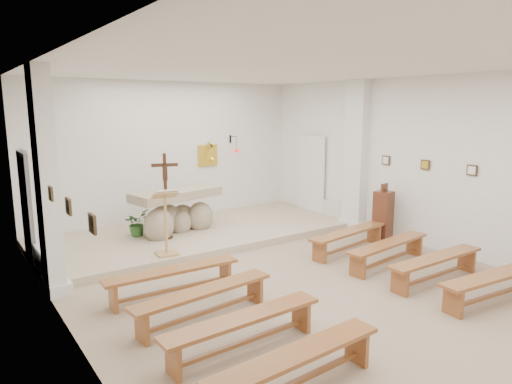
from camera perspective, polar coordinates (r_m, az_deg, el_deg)
ground at (r=7.69m, az=5.59°, el=-11.46°), size 7.00×10.00×0.00m
wall_left at (r=5.64m, az=-22.17°, el=-1.76°), size 0.02×10.00×3.50m
wall_right at (r=9.85m, az=21.44°, el=3.25°), size 0.02×10.00×3.50m
wall_back at (r=11.44m, az=-10.75°, el=4.71°), size 7.00×0.02×3.50m
ceiling at (r=7.16m, az=6.10°, el=15.41°), size 7.00×10.00×0.02m
sanctuary_platform at (r=10.43m, az=-7.04°, el=-5.12°), size 6.98×3.00×0.15m
pilaster_left at (r=7.59m, az=-24.72°, el=1.05°), size 0.26×0.55×3.50m
pilaster_right at (r=10.98m, az=12.38°, el=4.41°), size 0.26×0.55×3.50m
gold_wall_relief at (r=11.89m, az=-6.05°, el=4.56°), size 0.55×0.04×0.55m
sanctuary_lamp at (r=12.02m, az=-2.55°, el=5.44°), size 0.11×0.36×0.44m
station_frame_left_front at (r=4.89m, az=-19.78°, el=-3.75°), size 0.03×0.20×0.20m
station_frame_left_mid at (r=5.84m, az=-22.40°, el=-1.67°), size 0.03×0.20×0.20m
station_frame_left_rear at (r=6.80m, az=-24.28°, el=-0.17°), size 0.03×0.20×0.20m
station_frame_right_front at (r=9.42m, az=25.39°, el=2.48°), size 0.03×0.20×0.20m
station_frame_right_mid at (r=9.95m, az=20.41°, el=3.21°), size 0.03×0.20×0.20m
station_frame_right_rear at (r=10.54m, az=15.94°, el=3.84°), size 0.03×0.20×0.20m
radiator_left at (r=8.59m, az=-25.22°, el=-8.15°), size 0.10×0.85×0.52m
radiator_right at (r=11.74m, az=9.79°, el=-2.44°), size 0.10×0.85×0.52m
altar at (r=10.23m, az=-9.95°, el=-2.76°), size 2.13×1.17×1.04m
lectern at (r=8.64m, az=-11.19°, el=-3.74°), size 0.50×0.44×1.26m
crucifix_stand at (r=9.64m, az=-11.25°, el=0.27°), size 0.53×0.24×1.80m
potted_plant at (r=10.15m, az=-14.69°, el=-3.75°), size 0.67×0.66×0.56m
donation_pedestal at (r=10.27m, az=15.58°, el=-2.88°), size 0.40×0.40×1.27m
bench_left_front at (r=7.21m, az=-10.35°, el=-10.25°), size 2.13×0.42×0.45m
bench_right_front at (r=9.37m, az=11.53°, el=-5.40°), size 2.15×0.62×0.45m
bench_left_second at (r=6.39m, az=-6.56°, el=-12.93°), size 2.14×0.53×0.45m
bench_right_second at (r=8.76m, az=16.21°, el=-6.75°), size 2.14×0.56×0.45m
bench_left_third at (r=5.63m, az=-1.58°, el=-16.28°), size 2.13×0.38×0.45m
bench_right_third at (r=8.21m, az=21.58°, el=-8.23°), size 2.12×0.36×0.45m
bench_left_fourth at (r=4.94m, az=5.13°, el=-20.44°), size 2.13×0.41×0.45m
bench_right_fourth at (r=7.76m, az=27.70°, el=-9.82°), size 2.14×0.56×0.45m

